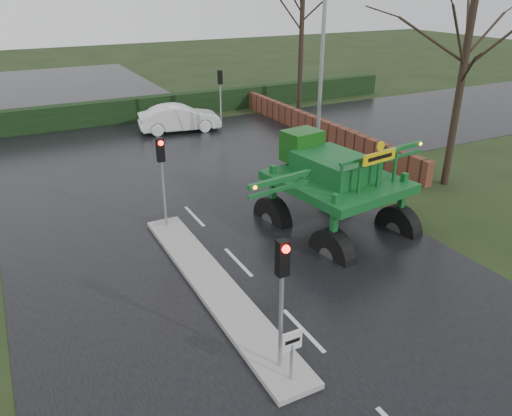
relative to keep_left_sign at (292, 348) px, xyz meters
name	(u,v)px	position (x,y,z in m)	size (l,w,h in m)	color
ground	(303,331)	(1.30, 1.50, -1.06)	(140.00, 140.00, 0.00)	black
road_main	(177,199)	(1.30, 11.50, -1.05)	(14.00, 80.00, 0.02)	black
road_cross	(139,159)	(1.30, 17.50, -1.05)	(80.00, 12.00, 0.02)	black
median_island	(214,285)	(0.00, 4.50, -0.97)	(1.20, 10.00, 0.16)	gray
hedge_row	(104,113)	(1.30, 25.50, -0.31)	(44.00, 0.90, 1.50)	black
brick_wall	(308,124)	(11.80, 17.50, -0.46)	(0.40, 20.00, 1.20)	#592D1E
keep_left_sign	(292,348)	(0.00, 0.00, 0.00)	(0.50, 0.07, 1.35)	gray
traffic_signal_near	(282,278)	(0.00, 0.49, 1.53)	(0.26, 0.33, 3.52)	gray
traffic_signal_mid	(162,164)	(0.00, 8.99, 1.53)	(0.26, 0.33, 3.52)	gray
traffic_signal_far	(220,85)	(7.80, 21.51, 1.53)	(0.26, 0.33, 3.52)	gray
street_light_right	(318,39)	(9.49, 13.50, 4.93)	(3.85, 0.30, 10.00)	gray
tree_right_near	(463,68)	(12.80, 7.50, 4.14)	(5.60, 5.60, 9.64)	black
tree_right_far	(302,15)	(14.30, 22.50, 5.44)	(7.00, 7.00, 12.05)	black
crop_sprayer	(331,193)	(4.32, 4.70, 1.17)	(8.36, 5.71, 4.70)	black
white_sedan	(180,131)	(5.03, 21.57, -1.06)	(1.72, 4.93, 1.63)	white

